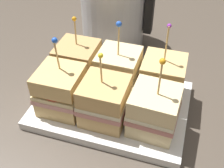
{
  "coord_description": "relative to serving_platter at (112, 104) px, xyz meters",
  "views": [
    {
      "loc": [
        0.12,
        -0.4,
        0.42
      ],
      "look_at": [
        0.0,
        0.0,
        0.07
      ],
      "focal_mm": 45.0,
      "sensor_mm": 36.0,
      "label": 1
    }
  ],
  "objects": [
    {
      "name": "sandwich_front_right",
      "position": [
        0.09,
        -0.04,
        0.05
      ],
      "size": [
        0.09,
        0.09,
        0.16
      ],
      "color": "beige",
      "rests_on": "serving_platter"
    },
    {
      "name": "sandwich_back_right",
      "position": [
        0.09,
        0.05,
        0.05
      ],
      "size": [
        0.09,
        0.09,
        0.17
      ],
      "color": "tan",
      "rests_on": "serving_platter"
    },
    {
      "name": "ground_plane",
      "position": [
        0.0,
        0.0,
        -0.01
      ],
      "size": [
        6.0,
        6.0,
        0.0
      ],
      "primitive_type": "plane",
      "color": "#4C4238"
    },
    {
      "name": "sandwich_front_center",
      "position": [
        0.0,
        -0.05,
        0.05
      ],
      "size": [
        0.09,
        0.09,
        0.15
      ],
      "color": "tan",
      "rests_on": "serving_platter"
    },
    {
      "name": "sandwich_back_left",
      "position": [
        -0.09,
        0.05,
        0.05
      ],
      "size": [
        0.09,
        0.09,
        0.15
      ],
      "color": "tan",
      "rests_on": "serving_platter"
    },
    {
      "name": "sandwich_front_left",
      "position": [
        -0.09,
        -0.04,
        0.05
      ],
      "size": [
        0.09,
        0.09,
        0.16
      ],
      "color": "tan",
      "rests_on": "serving_platter"
    },
    {
      "name": "serving_platter",
      "position": [
        0.0,
        0.0,
        0.0
      ],
      "size": [
        0.31,
        0.22,
        0.02
      ],
      "color": "white",
      "rests_on": "ground_plane"
    },
    {
      "name": "kettle_steel",
      "position": [
        -0.07,
        0.25,
        0.09
      ],
      "size": [
        0.19,
        0.16,
        0.23
      ],
      "color": "#B7BABF",
      "rests_on": "ground_plane"
    },
    {
      "name": "sandwich_back_center",
      "position": [
        -0.0,
        0.05,
        0.05
      ],
      "size": [
        0.09,
        0.09,
        0.16
      ],
      "color": "beige",
      "rests_on": "serving_platter"
    }
  ]
}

